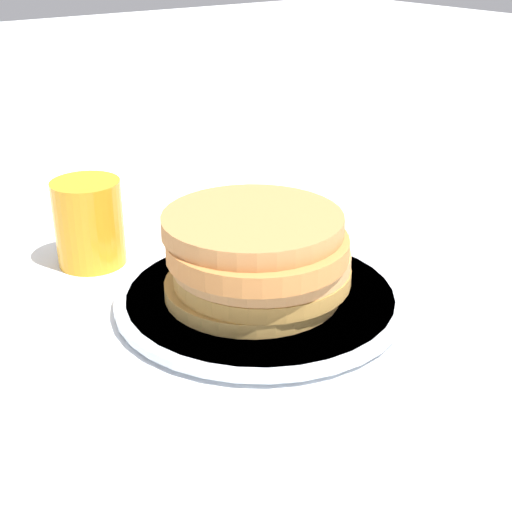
# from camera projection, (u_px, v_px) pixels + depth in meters

# --- Properties ---
(ground_plane) EXTENTS (4.00, 4.00, 0.00)m
(ground_plane) POSITION_uv_depth(u_px,v_px,m) (240.00, 292.00, 0.63)
(ground_plane) COLOR white
(plate) EXTENTS (0.24, 0.24, 0.01)m
(plate) POSITION_uv_depth(u_px,v_px,m) (256.00, 299.00, 0.60)
(plate) COLOR silver
(plate) RESTS_ON ground_plane
(pancake_stack) EXTENTS (0.16, 0.15, 0.07)m
(pancake_stack) POSITION_uv_depth(u_px,v_px,m) (256.00, 256.00, 0.58)
(pancake_stack) COLOR #B08641
(pancake_stack) RESTS_ON plate
(juice_glass) EXTENTS (0.06, 0.06, 0.08)m
(juice_glass) POSITION_uv_depth(u_px,v_px,m) (89.00, 223.00, 0.66)
(juice_glass) COLOR orange
(juice_glass) RESTS_ON ground_plane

